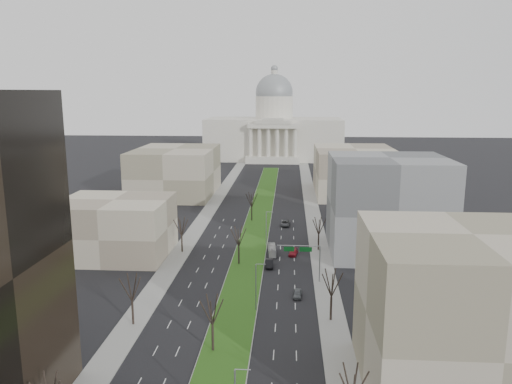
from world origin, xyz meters
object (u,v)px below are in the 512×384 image
at_px(box_van, 272,250).
at_px(car_red, 293,252).
at_px(car_black, 269,263).
at_px(car_grey_far, 285,223).
at_px(car_grey_near, 297,294).

bearing_deg(box_van, car_red, -8.36).
height_order(car_black, car_grey_far, car_black).
xyz_separation_m(car_red, car_grey_far, (-2.21, 27.28, 0.10)).
distance_m(car_black, car_grey_far, 36.27).
xyz_separation_m(car_grey_far, box_van, (-3.07, -26.90, 0.30)).
distance_m(car_red, car_grey_far, 27.37).
distance_m(car_grey_near, car_black, 18.03).
xyz_separation_m(car_red, box_van, (-5.28, 0.38, 0.39)).
bearing_deg(car_red, car_grey_near, -78.59).
bearing_deg(car_grey_far, car_red, -80.86).
height_order(car_black, box_van, box_van).
bearing_deg(car_black, box_van, 86.04).
height_order(car_red, box_van, box_van).
xyz_separation_m(car_black, box_van, (0.30, 9.21, 0.23)).
height_order(car_grey_near, car_grey_far, car_grey_far).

